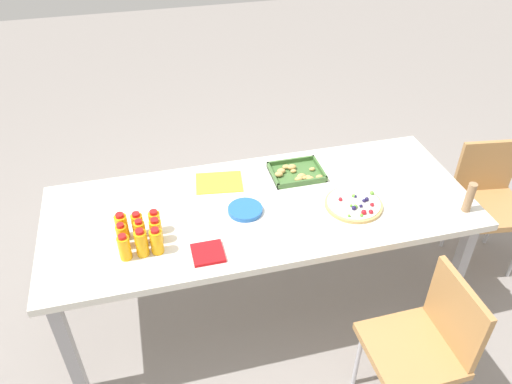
{
  "coord_description": "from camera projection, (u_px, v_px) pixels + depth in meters",
  "views": [
    {
      "loc": [
        -0.54,
        -2.02,
        2.43
      ],
      "look_at": [
        -0.0,
        0.09,
        0.78
      ],
      "focal_mm": 35.16,
      "sensor_mm": 36.0,
      "label": 1
    }
  ],
  "objects": [
    {
      "name": "juice_bottle_0",
      "position": [
        124.0,
        247.0,
        2.32
      ],
      "size": [
        0.06,
        0.06,
        0.14
      ],
      "color": "#FAAE14",
      "rests_on": "party_table"
    },
    {
      "name": "chair_end",
      "position": [
        489.0,
        196.0,
        3.16
      ],
      "size": [
        0.45,
        0.45,
        0.83
      ],
      "rotation": [
        0.0,
        0.0,
        3.0
      ],
      "color": "#B7844C",
      "rests_on": "ground_plane"
    },
    {
      "name": "juice_bottle_1",
      "position": [
        142.0,
        243.0,
        2.34
      ],
      "size": [
        0.06,
        0.06,
        0.15
      ],
      "color": "#FAAD14",
      "rests_on": "party_table"
    },
    {
      "name": "juice_bottle_4",
      "position": [
        140.0,
        233.0,
        2.39
      ],
      "size": [
        0.05,
        0.05,
        0.15
      ],
      "color": "#F8AB14",
      "rests_on": "party_table"
    },
    {
      "name": "juice_bottle_5",
      "position": [
        156.0,
        231.0,
        2.41
      ],
      "size": [
        0.06,
        0.06,
        0.14
      ],
      "color": "#F8AD14",
      "rests_on": "party_table"
    },
    {
      "name": "chair_near_right",
      "position": [
        426.0,
        340.0,
        2.3
      ],
      "size": [
        0.41,
        0.41,
        0.83
      ],
      "rotation": [
        0.0,
        0.0,
        1.59
      ],
      "color": "#B7844C",
      "rests_on": "ground_plane"
    },
    {
      "name": "juice_bottle_2",
      "position": [
        157.0,
        241.0,
        2.35
      ],
      "size": [
        0.06,
        0.06,
        0.14
      ],
      "color": "#FAAF14",
      "rests_on": "party_table"
    },
    {
      "name": "cardboard_tube",
      "position": [
        469.0,
        197.0,
        2.59
      ],
      "size": [
        0.04,
        0.04,
        0.17
      ],
      "primitive_type": "cylinder",
      "color": "#9E7A56",
      "rests_on": "party_table"
    },
    {
      "name": "juice_bottle_8",
      "position": [
        155.0,
        222.0,
        2.47
      ],
      "size": [
        0.06,
        0.06,
        0.13
      ],
      "color": "#F9AA14",
      "rests_on": "party_table"
    },
    {
      "name": "juice_bottle_7",
      "position": [
        138.0,
        225.0,
        2.45
      ],
      "size": [
        0.06,
        0.06,
        0.14
      ],
      "color": "#FAAC14",
      "rests_on": "party_table"
    },
    {
      "name": "paper_folder",
      "position": [
        219.0,
        182.0,
        2.83
      ],
      "size": [
        0.29,
        0.23,
        0.01
      ],
      "primitive_type": "cube",
      "rotation": [
        0.0,
        0.0,
        -0.14
      ],
      "color": "yellow",
      "rests_on": "party_table"
    },
    {
      "name": "plate_stack",
      "position": [
        245.0,
        210.0,
        2.62
      ],
      "size": [
        0.18,
        0.18,
        0.02
      ],
      "color": "blue",
      "rests_on": "party_table"
    },
    {
      "name": "juice_bottle_6",
      "position": [
        122.0,
        227.0,
        2.43
      ],
      "size": [
        0.06,
        0.06,
        0.15
      ],
      "color": "#FAAF14",
      "rests_on": "party_table"
    },
    {
      "name": "party_table",
      "position": [
        261.0,
        214.0,
        2.71
      ],
      "size": [
        2.28,
        0.9,
        0.76
      ],
      "color": "silver",
      "rests_on": "ground_plane"
    },
    {
      "name": "snack_tray",
      "position": [
        296.0,
        173.0,
        2.89
      ],
      "size": [
        0.3,
        0.24,
        0.04
      ],
      "color": "#477238",
      "rests_on": "party_table"
    },
    {
      "name": "fruit_pizza",
      "position": [
        354.0,
        204.0,
        2.66
      ],
      "size": [
        0.31,
        0.31,
        0.05
      ],
      "color": "tan",
      "rests_on": "party_table"
    },
    {
      "name": "ground_plane",
      "position": [
        260.0,
        299.0,
        3.13
      ],
      "size": [
        12.0,
        12.0,
        0.0
      ],
      "primitive_type": "plane",
      "color": "gray"
    },
    {
      "name": "napkin_stack",
      "position": [
        208.0,
        253.0,
        2.37
      ],
      "size": [
        0.15,
        0.15,
        0.02
      ],
      "primitive_type": "cube",
      "color": "red",
      "rests_on": "party_table"
    },
    {
      "name": "juice_bottle_3",
      "position": [
        123.0,
        236.0,
        2.38
      ],
      "size": [
        0.05,
        0.05,
        0.15
      ],
      "color": "#F9AB14",
      "rests_on": "party_table"
    }
  ]
}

